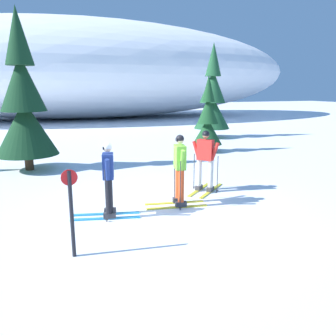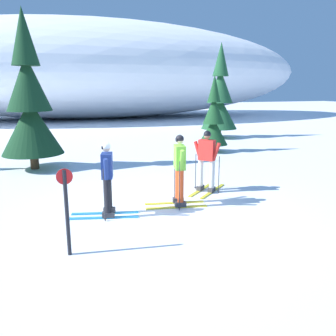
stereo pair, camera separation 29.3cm
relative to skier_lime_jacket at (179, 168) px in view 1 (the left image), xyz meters
The scene contains 9 objects.
ground_plane 1.20m from the skier_lime_jacket, 144.66° to the right, with size 120.00×120.00×0.00m, color white.
skier_lime_jacket is the anchor object (origin of this frame).
skier_navy_jacket 1.84m from the skier_lime_jacket, behind, with size 1.64×0.78×1.76m.
skier_red_jacket 1.48m from the skier_lime_jacket, 37.37° to the left, with size 1.52×1.43×1.78m.
pine_tree_center_left 6.85m from the skier_lime_jacket, 123.03° to the left, with size 2.19×2.19×5.68m.
pine_tree_center_right 7.89m from the skier_lime_jacket, 57.83° to the left, with size 1.37×1.37×3.56m.
pine_tree_far_right 12.87m from the skier_lime_jacket, 58.62° to the left, with size 2.15×2.15×5.56m.
snow_ridge_background 28.52m from the skier_lime_jacket, 86.51° to the left, with size 44.28×18.88×9.43m, color white.
trail_marker_post 3.39m from the skier_lime_jacket, 146.20° to the right, with size 0.28×0.07×1.60m.
Camera 1 is at (-2.66, -7.35, 2.93)m, focal length 36.79 mm.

